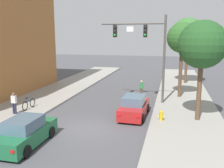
{
  "coord_description": "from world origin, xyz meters",
  "views": [
    {
      "loc": [
        5.33,
        -14.27,
        5.94
      ],
      "look_at": [
        0.51,
        5.24,
        2.0
      ],
      "focal_mm": 39.59,
      "sensor_mm": 36.0,
      "label": 1
    }
  ],
  "objects_px": {
    "traffic_signal_mast": "(146,43)",
    "street_tree_third": "(188,36)",
    "fire_hydrant": "(161,115)",
    "pedestrian_crossing_road": "(141,88)",
    "street_tree_nearest": "(202,45)",
    "car_lead_red": "(134,107)",
    "car_following_green": "(26,133)",
    "street_tree_second": "(182,38)",
    "pedestrian_sidewalk_left_walker": "(14,102)",
    "bicycle_leaning": "(29,104)"
  },
  "relations": [
    {
      "from": "traffic_signal_mast",
      "to": "car_lead_red",
      "type": "height_order",
      "value": "traffic_signal_mast"
    },
    {
      "from": "car_lead_red",
      "to": "street_tree_second",
      "type": "bearing_deg",
      "value": 62.49
    },
    {
      "from": "traffic_signal_mast",
      "to": "bicycle_leaning",
      "type": "relative_size",
      "value": 4.24
    },
    {
      "from": "car_lead_red",
      "to": "car_following_green",
      "type": "distance_m",
      "value": 8.11
    },
    {
      "from": "pedestrian_sidewalk_left_walker",
      "to": "street_tree_second",
      "type": "distance_m",
      "value": 15.56
    },
    {
      "from": "car_lead_red",
      "to": "street_tree_second",
      "type": "height_order",
      "value": "street_tree_second"
    },
    {
      "from": "pedestrian_crossing_road",
      "to": "street_tree_second",
      "type": "height_order",
      "value": "street_tree_second"
    },
    {
      "from": "pedestrian_sidewalk_left_walker",
      "to": "bicycle_leaning",
      "type": "height_order",
      "value": "pedestrian_sidewalk_left_walker"
    },
    {
      "from": "fire_hydrant",
      "to": "street_tree_second",
      "type": "height_order",
      "value": "street_tree_second"
    },
    {
      "from": "traffic_signal_mast",
      "to": "car_following_green",
      "type": "relative_size",
      "value": 1.77
    },
    {
      "from": "street_tree_third",
      "to": "fire_hydrant",
      "type": "bearing_deg",
      "value": -98.53
    },
    {
      "from": "pedestrian_sidewalk_left_walker",
      "to": "bicycle_leaning",
      "type": "distance_m",
      "value": 1.6
    },
    {
      "from": "pedestrian_crossing_road",
      "to": "street_tree_nearest",
      "type": "relative_size",
      "value": 0.24
    },
    {
      "from": "street_tree_nearest",
      "to": "car_lead_red",
      "type": "bearing_deg",
      "value": 178.92
    },
    {
      "from": "fire_hydrant",
      "to": "street_tree_third",
      "type": "height_order",
      "value": "street_tree_third"
    },
    {
      "from": "street_tree_second",
      "to": "car_lead_red",
      "type": "bearing_deg",
      "value": -117.51
    },
    {
      "from": "car_lead_red",
      "to": "street_tree_third",
      "type": "relative_size",
      "value": 0.54
    },
    {
      "from": "pedestrian_crossing_road",
      "to": "bicycle_leaning",
      "type": "distance_m",
      "value": 10.62
    },
    {
      "from": "pedestrian_crossing_road",
      "to": "street_tree_nearest",
      "type": "distance_m",
      "value": 8.96
    },
    {
      "from": "street_tree_nearest",
      "to": "bicycle_leaning",
      "type": "bearing_deg",
      "value": -177.92
    },
    {
      "from": "car_following_green",
      "to": "street_tree_second",
      "type": "height_order",
      "value": "street_tree_second"
    },
    {
      "from": "fire_hydrant",
      "to": "street_tree_third",
      "type": "distance_m",
      "value": 16.05
    },
    {
      "from": "bicycle_leaning",
      "to": "fire_hydrant",
      "type": "distance_m",
      "value": 10.52
    },
    {
      "from": "street_tree_second",
      "to": "pedestrian_sidewalk_left_walker",
      "type": "bearing_deg",
      "value": -144.82
    },
    {
      "from": "fire_hydrant",
      "to": "street_tree_second",
      "type": "bearing_deg",
      "value": 79.5
    },
    {
      "from": "traffic_signal_mast",
      "to": "fire_hydrant",
      "type": "height_order",
      "value": "traffic_signal_mast"
    },
    {
      "from": "car_following_green",
      "to": "street_tree_nearest",
      "type": "distance_m",
      "value": 12.29
    },
    {
      "from": "car_lead_red",
      "to": "street_tree_third",
      "type": "distance_m",
      "value": 15.59
    },
    {
      "from": "street_tree_second",
      "to": "street_tree_third",
      "type": "distance_m",
      "value": 7.6
    },
    {
      "from": "car_lead_red",
      "to": "street_tree_nearest",
      "type": "distance_m",
      "value": 6.43
    },
    {
      "from": "traffic_signal_mast",
      "to": "street_tree_second",
      "type": "xyz_separation_m",
      "value": [
        3.03,
        2.61,
        0.4
      ]
    },
    {
      "from": "bicycle_leaning",
      "to": "fire_hydrant",
      "type": "bearing_deg",
      "value": -1.74
    },
    {
      "from": "car_following_green",
      "to": "street_tree_nearest",
      "type": "bearing_deg",
      "value": 33.52
    },
    {
      "from": "car_following_green",
      "to": "bicycle_leaning",
      "type": "relative_size",
      "value": 2.4
    },
    {
      "from": "traffic_signal_mast",
      "to": "street_tree_second",
      "type": "bearing_deg",
      "value": 40.72
    },
    {
      "from": "traffic_signal_mast",
      "to": "car_lead_red",
      "type": "xyz_separation_m",
      "value": [
        -0.36,
        -3.9,
        -4.57
      ]
    },
    {
      "from": "car_following_green",
      "to": "pedestrian_crossing_road",
      "type": "xyz_separation_m",
      "value": [
        4.77,
        12.49,
        0.19
      ]
    },
    {
      "from": "car_following_green",
      "to": "pedestrian_crossing_road",
      "type": "relative_size",
      "value": 2.59
    },
    {
      "from": "pedestrian_sidewalk_left_walker",
      "to": "pedestrian_crossing_road",
      "type": "relative_size",
      "value": 1.0
    },
    {
      "from": "pedestrian_crossing_road",
      "to": "street_tree_third",
      "type": "xyz_separation_m",
      "value": [
        4.51,
        7.93,
        5.05
      ]
    },
    {
      "from": "pedestrian_crossing_road",
      "to": "traffic_signal_mast",
      "type": "bearing_deg",
      "value": -74.7
    },
    {
      "from": "pedestrian_sidewalk_left_walker",
      "to": "street_tree_nearest",
      "type": "relative_size",
      "value": 0.24
    },
    {
      "from": "traffic_signal_mast",
      "to": "fire_hydrant",
      "type": "xyz_separation_m",
      "value": [
        1.66,
        -4.78,
        -4.79
      ]
    },
    {
      "from": "car_following_green",
      "to": "fire_hydrant",
      "type": "height_order",
      "value": "car_following_green"
    },
    {
      "from": "car_lead_red",
      "to": "street_tree_nearest",
      "type": "xyz_separation_m",
      "value": [
        4.49,
        -0.08,
        4.6
      ]
    },
    {
      "from": "bicycle_leaning",
      "to": "car_lead_red",
      "type": "bearing_deg",
      "value": 3.75
    },
    {
      "from": "traffic_signal_mast",
      "to": "street_tree_third",
      "type": "xyz_separation_m",
      "value": [
        3.9,
        10.15,
        0.66
      ]
    },
    {
      "from": "street_tree_nearest",
      "to": "street_tree_third",
      "type": "bearing_deg",
      "value": 90.93
    },
    {
      "from": "bicycle_leaning",
      "to": "fire_hydrant",
      "type": "xyz_separation_m",
      "value": [
        10.52,
        -0.32,
        -0.03
      ]
    },
    {
      "from": "street_tree_third",
      "to": "pedestrian_sidewalk_left_walker",
      "type": "bearing_deg",
      "value": -128.95
    }
  ]
}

